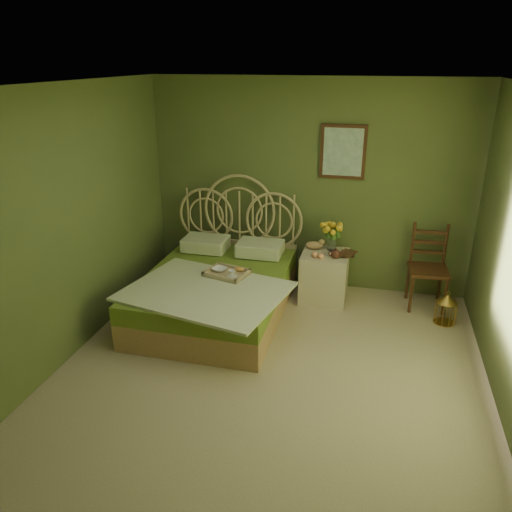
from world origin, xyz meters
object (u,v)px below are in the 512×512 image
(nightstand, at_px, (325,271))
(chair, at_px, (429,261))
(bed, at_px, (217,288))
(birdcage, at_px, (446,309))

(nightstand, height_order, chair, nightstand)
(bed, relative_size, nightstand, 2.21)
(bed, distance_m, nightstand, 1.34)
(nightstand, relative_size, chair, 1.04)
(chair, height_order, birdcage, chair)
(chair, xyz_separation_m, birdcage, (0.20, -0.45, -0.38))
(chair, bearing_deg, bed, -164.49)
(nightstand, height_order, birdcage, nightstand)
(bed, xyz_separation_m, chair, (2.36, 0.83, 0.24))
(nightstand, bearing_deg, chair, 7.71)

